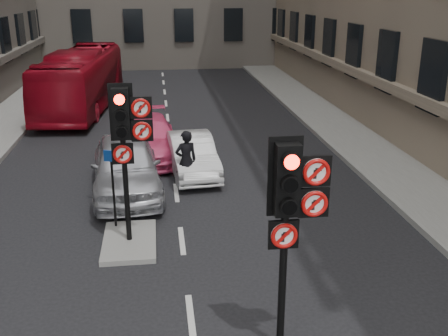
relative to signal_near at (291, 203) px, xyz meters
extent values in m
cube|color=gray|center=(5.71, 11.01, -2.50)|extent=(3.00, 50.00, 0.16)
cube|color=gray|center=(-2.69, 4.01, -2.52)|extent=(1.20, 2.00, 0.12)
cylinder|color=black|center=(-0.09, 0.01, -1.38)|extent=(0.12, 0.12, 2.40)
cube|color=black|center=(-0.09, 0.01, 0.37)|extent=(0.36, 0.28, 1.10)
cube|color=black|center=(-0.09, 0.14, 0.37)|extent=(0.52, 0.03, 1.25)
cylinder|color=#FF1407|center=(-0.09, -0.24, 0.72)|extent=(0.22, 0.01, 0.22)
cylinder|color=black|center=(-0.09, -0.24, 0.37)|extent=(0.22, 0.01, 0.22)
cylinder|color=black|center=(-0.09, -0.24, 0.02)|extent=(0.22, 0.01, 0.22)
cube|color=black|center=(0.33, -0.01, 0.49)|extent=(0.47, 0.05, 0.47)
cylinder|color=white|center=(0.33, -0.05, 0.49)|extent=(0.41, 0.02, 0.41)
torus|color=#BF0C0A|center=(0.33, -0.07, 0.49)|extent=(0.41, 0.06, 0.41)
cube|color=#BF0C0A|center=(0.33, -0.07, 0.49)|extent=(0.25, 0.01, 0.25)
cube|color=black|center=(0.33, -0.01, -0.01)|extent=(0.47, 0.05, 0.47)
cylinder|color=white|center=(0.33, -0.05, -0.01)|extent=(0.41, 0.02, 0.41)
torus|color=#BF0C0A|center=(0.33, -0.07, -0.01)|extent=(0.41, 0.06, 0.41)
cube|color=#BF0C0A|center=(0.33, -0.07, -0.01)|extent=(0.25, 0.01, 0.25)
cube|color=black|center=(-0.11, -0.01, -0.51)|extent=(0.47, 0.05, 0.47)
cylinder|color=white|center=(-0.11, -0.05, -0.51)|extent=(0.41, 0.02, 0.41)
torus|color=#BF0C0A|center=(-0.11, -0.07, -0.51)|extent=(0.41, 0.06, 0.41)
cube|color=#BF0C0A|center=(-0.11, -0.07, -0.51)|extent=(0.25, 0.01, 0.25)
cylinder|color=black|center=(-2.69, 4.01, -1.26)|extent=(0.12, 0.12, 2.40)
cube|color=black|center=(-2.69, 4.01, 0.49)|extent=(0.36, 0.28, 1.10)
cube|color=black|center=(-2.69, 4.14, 0.49)|extent=(0.52, 0.03, 1.25)
cylinder|color=#FF1407|center=(-2.69, 3.76, 0.84)|extent=(0.22, 0.02, 0.22)
cylinder|color=black|center=(-2.69, 3.76, 0.49)|extent=(0.22, 0.02, 0.22)
cylinder|color=black|center=(-2.69, 3.76, 0.14)|extent=(0.22, 0.02, 0.22)
cube|color=black|center=(-2.27, 3.99, 0.61)|extent=(0.47, 0.05, 0.47)
cylinder|color=white|center=(-2.27, 3.95, 0.61)|extent=(0.41, 0.02, 0.41)
torus|color=#BF0C0A|center=(-2.27, 3.93, 0.61)|extent=(0.41, 0.06, 0.41)
cube|color=#BF0C0A|center=(-2.27, 3.93, 0.61)|extent=(0.25, 0.02, 0.25)
cube|color=black|center=(-2.27, 3.99, 0.11)|extent=(0.47, 0.05, 0.47)
cylinder|color=white|center=(-2.27, 3.95, 0.11)|extent=(0.41, 0.02, 0.41)
torus|color=#BF0C0A|center=(-2.27, 3.93, 0.11)|extent=(0.41, 0.06, 0.41)
cube|color=#BF0C0A|center=(-2.27, 3.93, 0.11)|extent=(0.25, 0.02, 0.25)
cube|color=black|center=(-2.71, 3.99, -0.39)|extent=(0.47, 0.05, 0.47)
cylinder|color=white|center=(-2.71, 3.95, -0.39)|extent=(0.41, 0.02, 0.41)
torus|color=#BF0C0A|center=(-2.71, 3.93, -0.39)|extent=(0.41, 0.06, 0.41)
cube|color=#BF0C0A|center=(-2.71, 3.93, -0.39)|extent=(0.25, 0.02, 0.25)
imported|color=#B8BAC1|center=(-2.87, 7.28, -1.79)|extent=(2.23, 4.79, 1.59)
imported|color=silver|center=(-0.91, 8.62, -1.97)|extent=(1.61, 3.82, 1.23)
imported|color=#EC457B|center=(-2.23, 10.53, -1.92)|extent=(2.26, 4.73, 1.33)
imported|color=maroon|center=(-5.41, 18.31, -1.19)|extent=(3.19, 10.17, 2.79)
imported|color=black|center=(-0.69, 9.17, -2.12)|extent=(0.66, 1.59, 0.92)
imported|color=black|center=(-1.17, 7.21, -1.70)|extent=(0.74, 0.59, 1.77)
cylinder|color=black|center=(-3.04, 4.76, -1.52)|extent=(0.06, 0.06, 1.89)
cube|color=navy|center=(-3.04, 4.71, -0.67)|extent=(0.33, 0.14, 0.26)
camera|label=1|loc=(-1.92, -6.98, 3.07)|focal=42.00mm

